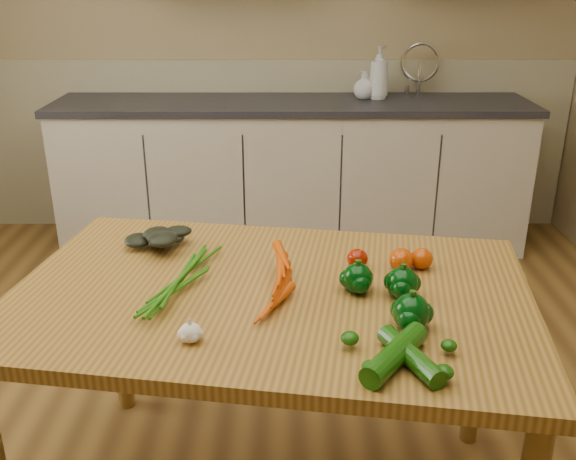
{
  "coord_description": "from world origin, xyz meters",
  "views": [
    {
      "loc": [
        0.17,
        -1.64,
        1.63
      ],
      "look_at": [
        0.17,
        0.24,
        0.86
      ],
      "focal_mm": 40.0,
      "sensor_mm": 36.0,
      "label": 1
    }
  ],
  "objects_px": {
    "leafy_greens": "(151,234)",
    "soap_bottle_b": "(375,82)",
    "table": "(271,316)",
    "tomato_a": "(357,259)",
    "soap_bottle_a": "(379,73)",
    "zucchini_a": "(411,356)",
    "pepper_b": "(402,283)",
    "pepper_a": "(358,278)",
    "garlic_bulb": "(190,333)",
    "pepper_c": "(411,312)",
    "carrot_bunch": "(246,280)",
    "soap_bottle_c": "(364,85)",
    "zucchini_b": "(395,354)",
    "tomato_b": "(401,260)",
    "tomato_c": "(421,259)"
  },
  "relations": [
    {
      "from": "soap_bottle_a",
      "to": "soap_bottle_c",
      "type": "distance_m",
      "value": 0.11
    },
    {
      "from": "pepper_c",
      "to": "tomato_c",
      "type": "height_order",
      "value": "pepper_c"
    },
    {
      "from": "zucchini_a",
      "to": "tomato_c",
      "type": "bearing_deg",
      "value": 76.36
    },
    {
      "from": "leafy_greens",
      "to": "pepper_a",
      "type": "distance_m",
      "value": 0.7
    },
    {
      "from": "soap_bottle_c",
      "to": "pepper_b",
      "type": "bearing_deg",
      "value": 27.75
    },
    {
      "from": "tomato_b",
      "to": "pepper_c",
      "type": "bearing_deg",
      "value": -95.43
    },
    {
      "from": "table",
      "to": "garlic_bulb",
      "type": "distance_m",
      "value": 0.35
    },
    {
      "from": "carrot_bunch",
      "to": "garlic_bulb",
      "type": "distance_m",
      "value": 0.29
    },
    {
      "from": "leafy_greens",
      "to": "garlic_bulb",
      "type": "height_order",
      "value": "leafy_greens"
    },
    {
      "from": "soap_bottle_a",
      "to": "zucchini_a",
      "type": "distance_m",
      "value": 2.67
    },
    {
      "from": "table",
      "to": "tomato_a",
      "type": "relative_size",
      "value": 24.84
    },
    {
      "from": "soap_bottle_a",
      "to": "zucchini_b",
      "type": "distance_m",
      "value": 2.67
    },
    {
      "from": "table",
      "to": "tomato_b",
      "type": "height_order",
      "value": "tomato_b"
    },
    {
      "from": "soap_bottle_b",
      "to": "tomato_a",
      "type": "height_order",
      "value": "soap_bottle_b"
    },
    {
      "from": "leafy_greens",
      "to": "pepper_b",
      "type": "height_order",
      "value": "leafy_greens"
    },
    {
      "from": "table",
      "to": "zucchini_b",
      "type": "height_order",
      "value": "zucchini_b"
    },
    {
      "from": "carrot_bunch",
      "to": "tomato_c",
      "type": "xyz_separation_m",
      "value": [
        0.52,
        0.15,
        -0.0
      ]
    },
    {
      "from": "soap_bottle_c",
      "to": "pepper_b",
      "type": "height_order",
      "value": "soap_bottle_c"
    },
    {
      "from": "pepper_c",
      "to": "zucchini_b",
      "type": "height_order",
      "value": "pepper_c"
    },
    {
      "from": "leafy_greens",
      "to": "zucchini_b",
      "type": "distance_m",
      "value": 0.95
    },
    {
      "from": "leafy_greens",
      "to": "soap_bottle_b",
      "type": "bearing_deg",
      "value": 64.57
    },
    {
      "from": "soap_bottle_a",
      "to": "garlic_bulb",
      "type": "xyz_separation_m",
      "value": [
        -0.79,
        -2.54,
        -0.25
      ]
    },
    {
      "from": "soap_bottle_b",
      "to": "zucchini_a",
      "type": "xyz_separation_m",
      "value": [
        -0.26,
        -2.72,
        -0.18
      ]
    },
    {
      "from": "leafy_greens",
      "to": "pepper_b",
      "type": "relative_size",
      "value": 2.36
    },
    {
      "from": "soap_bottle_a",
      "to": "zucchini_a",
      "type": "xyz_separation_m",
      "value": [
        -0.27,
        -2.64,
        -0.25
      ]
    },
    {
      "from": "tomato_a",
      "to": "tomato_b",
      "type": "bearing_deg",
      "value": -8.39
    },
    {
      "from": "soap_bottle_a",
      "to": "zucchini_b",
      "type": "height_order",
      "value": "soap_bottle_a"
    },
    {
      "from": "soap_bottle_c",
      "to": "pepper_b",
      "type": "distance_m",
      "value": 2.33
    },
    {
      "from": "carrot_bunch",
      "to": "zucchini_a",
      "type": "xyz_separation_m",
      "value": [
        0.4,
        -0.36,
        -0.01
      ]
    },
    {
      "from": "pepper_a",
      "to": "pepper_b",
      "type": "height_order",
      "value": "pepper_b"
    },
    {
      "from": "zucchini_a",
      "to": "leafy_greens",
      "type": "bearing_deg",
      "value": 137.58
    },
    {
      "from": "zucchini_b",
      "to": "soap_bottle_c",
      "type": "bearing_deg",
      "value": 85.27
    },
    {
      "from": "soap_bottle_c",
      "to": "tomato_b",
      "type": "relative_size",
      "value": 2.17
    },
    {
      "from": "zucchini_b",
      "to": "soap_bottle_a",
      "type": "bearing_deg",
      "value": 83.44
    },
    {
      "from": "pepper_a",
      "to": "zucchini_b",
      "type": "distance_m",
      "value": 0.36
    },
    {
      "from": "table",
      "to": "garlic_bulb",
      "type": "height_order",
      "value": "garlic_bulb"
    },
    {
      "from": "pepper_c",
      "to": "zucchini_a",
      "type": "relative_size",
      "value": 0.44
    },
    {
      "from": "leafy_greens",
      "to": "garlic_bulb",
      "type": "relative_size",
      "value": 3.69
    },
    {
      "from": "carrot_bunch",
      "to": "tomato_a",
      "type": "height_order",
      "value": "carrot_bunch"
    },
    {
      "from": "carrot_bunch",
      "to": "pepper_b",
      "type": "height_order",
      "value": "pepper_b"
    },
    {
      "from": "pepper_b",
      "to": "zucchini_a",
      "type": "distance_m",
      "value": 0.33
    },
    {
      "from": "soap_bottle_b",
      "to": "zucchini_a",
      "type": "bearing_deg",
      "value": -94.71
    },
    {
      "from": "garlic_bulb",
      "to": "pepper_c",
      "type": "bearing_deg",
      "value": 5.98
    },
    {
      "from": "soap_bottle_b",
      "to": "tomato_b",
      "type": "distance_m",
      "value": 2.23
    },
    {
      "from": "pepper_b",
      "to": "tomato_c",
      "type": "xyz_separation_m",
      "value": [
        0.09,
        0.19,
        -0.01
      ]
    },
    {
      "from": "soap_bottle_a",
      "to": "soap_bottle_c",
      "type": "height_order",
      "value": "soap_bottle_a"
    },
    {
      "from": "soap_bottle_c",
      "to": "tomato_b",
      "type": "bearing_deg",
      "value": 28.17
    },
    {
      "from": "pepper_b",
      "to": "tomato_a",
      "type": "xyz_separation_m",
      "value": [
        -0.1,
        0.19,
        -0.01
      ]
    },
    {
      "from": "zucchini_a",
      "to": "tomato_b",
      "type": "bearing_deg",
      "value": 83.05
    },
    {
      "from": "soap_bottle_b",
      "to": "tomato_c",
      "type": "height_order",
      "value": "soap_bottle_b"
    }
  ]
}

